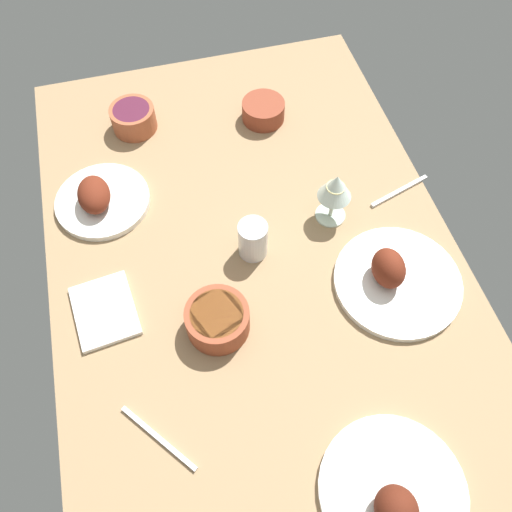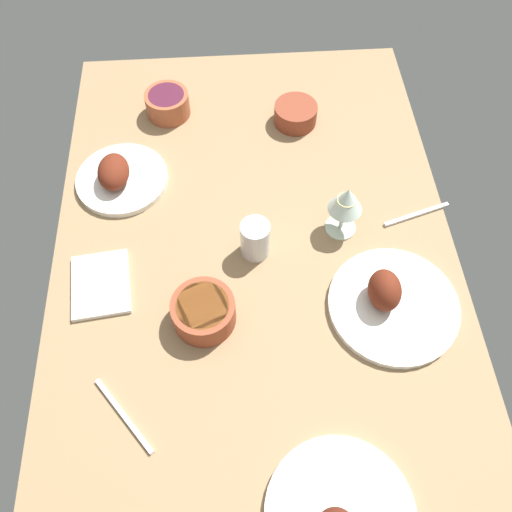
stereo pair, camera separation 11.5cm
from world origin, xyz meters
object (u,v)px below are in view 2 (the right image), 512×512
plate_near_viewer (119,176)px  spoon_loose (124,415)px  bowl_onions (168,103)px  water_tumbler (256,239)px  bowl_soup (204,311)px  folded_napkin (101,284)px  fork_loose (417,214)px  plate_far_side (391,301)px  bowl_sauce (296,113)px  wine_glass (346,202)px

plate_near_viewer → spoon_loose: 56.91cm
bowl_onions → spoon_loose: (-79.74, 7.06, -3.02)cm
water_tumbler → bowl_soup: bearing=143.6°
folded_napkin → fork_loose: bearing=-79.2°
bowl_soup → water_tumbler: size_ratio=1.38×
plate_far_side → folded_napkin: plate_far_side is taller
plate_far_side → fork_loose: bearing=-26.1°
bowl_soup → spoon_loose: bearing=140.7°
bowl_sauce → bowl_onions: bowl_onions is taller
folded_napkin → bowl_soup: bearing=-112.8°
bowl_soup → water_tumbler: 19.84cm
water_tumbler → plate_far_side: bearing=-120.1°
plate_near_viewer → fork_loose: (-14.70, -69.56, -1.81)cm
bowl_sauce → fork_loose: (-32.35, -25.05, -2.43)cm
water_tumbler → spoon_loose: 44.49cm
water_tumbler → fork_loose: water_tumbler is taller
bowl_onions → folded_napkin: size_ratio=0.74×
bowl_sauce → spoon_loose: bowl_sauce is taller
spoon_loose → bowl_soup: bearing=102.8°
bowl_sauce → spoon_loose: size_ratio=0.61×
plate_near_viewer → bowl_sauce: (17.66, -44.51, 0.62)cm
plate_far_side → bowl_onions: (60.43, 47.09, 1.28)cm
wine_glass → fork_loose: (2.32, -18.32, -9.53)cm
bowl_soup → wine_glass: bearing=-56.6°
bowl_sauce → bowl_onions: size_ratio=0.98×
folded_napkin → spoon_loose: folded_napkin is taller
plate_far_side → plate_near_viewer: bearing=57.4°
water_tumbler → spoon_loose: bearing=142.0°
water_tumbler → folded_napkin: 34.78cm
spoon_loose → bowl_sauce: bearing=113.7°
plate_far_side → wine_glass: 22.99cm
plate_far_side → bowl_soup: size_ratio=2.10×
plate_far_side → fork_loose: (22.71, -11.11, -1.74)cm
spoon_loose → plate_far_side: bearing=71.7°
plate_near_viewer → bowl_soup: plate_near_viewer is taller
bowl_onions → water_tumbler: (-44.85, -20.20, 1.29)cm
plate_far_side → folded_napkin: 61.46cm
bowl_onions → bowl_sauce: bearing=-99.2°
plate_near_viewer → plate_far_side: 69.40cm
bowl_soup → folded_napkin: (9.31, 22.14, -2.90)cm
bowl_soup → spoon_loose: 24.69cm
water_tumbler → spoon_loose: water_tumbler is taller
plate_near_viewer → fork_loose: 71.12cm
water_tumbler → fork_loose: (7.13, -38.00, -4.31)cm
bowl_sauce → bowl_soup: (-55.42, 24.70, 0.67)cm
bowl_onions → water_tumbler: 49.21cm
spoon_loose → folded_napkin: bearing=155.3°
wine_glass → folded_napkin: (-11.44, 53.57, -9.33)cm
bowl_onions → wine_glass: 56.88cm
fork_loose → bowl_soup: bearing=7.9°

